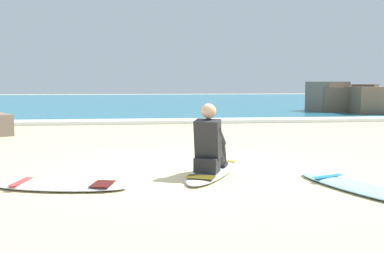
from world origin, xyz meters
The scene contains 8 objects.
ground_plane centered at (0.00, 0.00, 0.00)m, with size 80.00×80.00×0.00m, color beige.
sea centered at (0.00, 20.92, 0.05)m, with size 80.00×28.00×0.10m, color teal.
breaking_foam centered at (0.00, 7.22, 0.06)m, with size 80.00×0.90×0.11m, color white.
surfboard_main centered at (0.35, -0.34, 0.04)m, with size 1.29×2.08×0.08m.
surfer_seated centered at (0.27, -0.53, 0.44)m, with size 0.59×0.77×0.95m.
surfboard_spare_near centered at (-1.70, -1.06, 0.04)m, with size 1.82×0.87×0.08m.
surfboard_spare_far centered at (2.00, -1.62, 0.04)m, with size 1.27×2.13×0.08m.
rock_outcrop_distant centered at (7.62, 10.07, 0.59)m, with size 2.90×3.15×1.33m.
Camera 1 is at (-0.62, -6.36, 1.32)m, focal length 39.62 mm.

